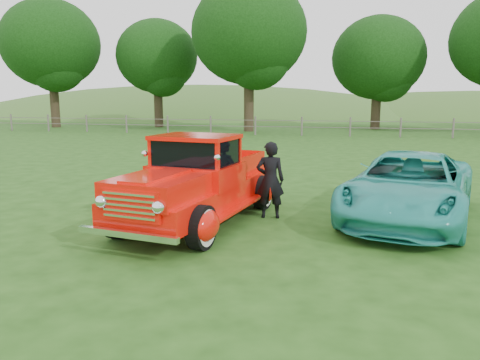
% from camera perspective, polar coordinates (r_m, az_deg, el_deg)
% --- Properties ---
extents(ground, '(140.00, 140.00, 0.00)m').
position_cam_1_polar(ground, '(8.69, -3.86, -6.76)').
color(ground, '#1F4512').
rests_on(ground, ground).
extents(distant_hills, '(116.00, 60.00, 18.00)m').
position_cam_1_polar(distant_hills, '(68.13, 6.43, 4.27)').
color(distant_hills, '#3B6425').
rests_on(distant_hills, ground).
extents(fence_line, '(48.00, 0.12, 1.20)m').
position_cam_1_polar(fence_line, '(30.15, 7.54, 6.52)').
color(fence_line, '#655C55').
rests_on(fence_line, ground).
extents(tree_far_west, '(7.60, 7.60, 9.93)m').
position_cam_1_polar(tree_far_west, '(40.83, -22.09, 15.11)').
color(tree_far_west, '#322319').
rests_on(tree_far_west, ground).
extents(tree_mid_west, '(6.40, 6.40, 8.46)m').
position_cam_1_polar(tree_mid_west, '(38.84, -10.09, 14.59)').
color(tree_mid_west, '#322319').
rests_on(tree_mid_west, ground).
extents(tree_near_west, '(8.00, 8.00, 10.42)m').
position_cam_1_polar(tree_near_west, '(33.86, 1.12, 17.52)').
color(tree_near_west, '#322319').
rests_on(tree_near_west, ground).
extents(tree_near_east, '(6.80, 6.80, 8.33)m').
position_cam_1_polar(tree_near_east, '(37.20, 16.52, 14.06)').
color(tree_near_east, '#322319').
rests_on(tree_near_east, ground).
extents(red_pickup, '(2.86, 5.21, 1.78)m').
position_cam_1_polar(red_pickup, '(9.42, -5.16, -0.45)').
color(red_pickup, black).
rests_on(red_pickup, ground).
extents(teal_sedan, '(3.50, 5.38, 1.38)m').
position_cam_1_polar(teal_sedan, '(10.25, 19.92, -0.77)').
color(teal_sedan, teal).
rests_on(teal_sedan, ground).
extents(man, '(0.63, 0.45, 1.61)m').
position_cam_1_polar(man, '(9.76, 3.70, 0.01)').
color(man, black).
rests_on(man, ground).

